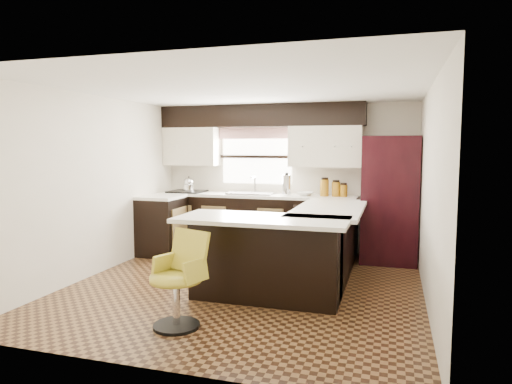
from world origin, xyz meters
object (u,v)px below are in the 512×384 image
(peninsula_long, at_px, (325,245))
(bar_chair, at_px, (176,280))
(refrigerator, at_px, (390,199))
(peninsula_return, at_px, (266,260))

(peninsula_long, height_order, bar_chair, bar_chair)
(bar_chair, bearing_deg, peninsula_long, 81.24)
(refrigerator, bearing_deg, bar_chair, -120.52)
(refrigerator, height_order, bar_chair, refrigerator)
(peninsula_return, bearing_deg, peninsula_long, 61.70)
(peninsula_long, xyz_separation_m, bar_chair, (-1.12, -2.02, 0.01))
(peninsula_return, bearing_deg, refrigerator, 59.14)
(peninsula_long, distance_m, peninsula_return, 1.11)
(bar_chair, bearing_deg, refrigerator, 79.80)
(peninsula_return, xyz_separation_m, refrigerator, (1.30, 2.18, 0.49))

